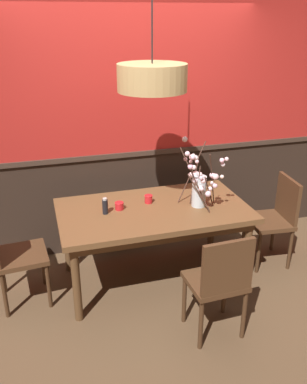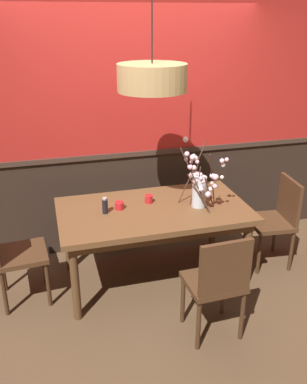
{
  "view_description": "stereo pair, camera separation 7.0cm",
  "coord_description": "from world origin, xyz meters",
  "px_view_note": "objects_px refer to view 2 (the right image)",
  "views": [
    {
      "loc": [
        -0.98,
        -3.3,
        2.39
      ],
      "look_at": [
        0.0,
        0.0,
        0.93
      ],
      "focal_mm": 38.94,
      "sensor_mm": 36.0,
      "label": 1
    },
    {
      "loc": [
        -0.91,
        -3.32,
        2.39
      ],
      "look_at": [
        0.0,
        0.0,
        0.93
      ],
      "focal_mm": 38.94,
      "sensor_mm": 36.0,
      "label": 2
    }
  ],
  "objects_px": {
    "chair_near_side_right": "(218,281)",
    "vase_with_blossoms": "(200,186)",
    "candle_holder_nearer_center": "(119,205)",
    "chair_head_west_end": "(11,248)",
    "candle_holder_nearer_edge": "(149,199)",
    "dining_table": "(154,217)",
    "condiment_bottle": "(105,206)",
    "chair_far_side_left": "(109,196)",
    "pendant_lamp": "(152,78)",
    "chair_head_east_end": "(277,216)"
  },
  "relations": [
    {
      "from": "chair_head_west_end",
      "to": "candle_holder_nearer_edge",
      "type": "height_order",
      "value": "chair_head_west_end"
    },
    {
      "from": "dining_table",
      "to": "chair_near_side_right",
      "type": "bearing_deg",
      "value": -73.61
    },
    {
      "from": "chair_far_side_left",
      "to": "candle_holder_nearer_edge",
      "type": "height_order",
      "value": "chair_far_side_left"
    },
    {
      "from": "chair_far_side_left",
      "to": "dining_table",
      "type": "bearing_deg",
      "value": -72.9
    },
    {
      "from": "candle_holder_nearer_center",
      "to": "candle_holder_nearer_edge",
      "type": "xyz_separation_m",
      "value": [
        0.29,
        0.06,
        0.0
      ]
    },
    {
      "from": "chair_head_east_end",
      "to": "pendant_lamp",
      "type": "xyz_separation_m",
      "value": [
        -1.3,
        0.01,
        1.41
      ]
    },
    {
      "from": "dining_table",
      "to": "chair_head_west_end",
      "type": "bearing_deg",
      "value": 179.61
    },
    {
      "from": "dining_table",
      "to": "chair_head_west_end",
      "type": "height_order",
      "value": "chair_head_west_end"
    },
    {
      "from": "candle_holder_nearer_center",
      "to": "chair_head_east_end",
      "type": "bearing_deg",
      "value": -3.18
    },
    {
      "from": "chair_near_side_right",
      "to": "chair_head_east_end",
      "type": "distance_m",
      "value": 1.34
    },
    {
      "from": "candle_holder_nearer_edge",
      "to": "vase_with_blossoms",
      "type": "bearing_deg",
      "value": -25.91
    },
    {
      "from": "vase_with_blossoms",
      "to": "chair_far_side_left",
      "type": "bearing_deg",
      "value": 125.57
    },
    {
      "from": "chair_near_side_right",
      "to": "condiment_bottle",
      "type": "xyz_separation_m",
      "value": [
        -0.71,
        0.91,
        0.31
      ]
    },
    {
      "from": "candle_holder_nearer_center",
      "to": "vase_with_blossoms",
      "type": "bearing_deg",
      "value": -11.15
    },
    {
      "from": "dining_table",
      "to": "pendant_lamp",
      "type": "bearing_deg",
      "value": -131.1
    },
    {
      "from": "chair_head_west_end",
      "to": "condiment_bottle",
      "type": "relative_size",
      "value": 6.47
    },
    {
      "from": "dining_table",
      "to": "candle_holder_nearer_center",
      "type": "bearing_deg",
      "value": 168.17
    },
    {
      "from": "chair_far_side_left",
      "to": "chair_head_west_end",
      "type": "bearing_deg",
      "value": -139.2
    },
    {
      "from": "vase_with_blossoms",
      "to": "dining_table",
      "type": "bearing_deg",
      "value": 169.34
    },
    {
      "from": "chair_near_side_right",
      "to": "candle_holder_nearer_edge",
      "type": "distance_m",
      "value": 1.09
    },
    {
      "from": "vase_with_blossoms",
      "to": "pendant_lamp",
      "type": "xyz_separation_m",
      "value": [
        -0.43,
        0.06,
        0.96
      ]
    },
    {
      "from": "vase_with_blossoms",
      "to": "candle_holder_nearer_center",
      "type": "distance_m",
      "value": 0.75
    },
    {
      "from": "chair_head_west_end",
      "to": "dining_table",
      "type": "bearing_deg",
      "value": -0.39
    },
    {
      "from": "candle_holder_nearer_center",
      "to": "pendant_lamp",
      "type": "relative_size",
      "value": 0.08
    },
    {
      "from": "condiment_bottle",
      "to": "pendant_lamp",
      "type": "height_order",
      "value": "pendant_lamp"
    },
    {
      "from": "vase_with_blossoms",
      "to": "candle_holder_nearer_edge",
      "type": "bearing_deg",
      "value": 154.09
    },
    {
      "from": "chair_near_side_right",
      "to": "vase_with_blossoms",
      "type": "relative_size",
      "value": 1.53
    },
    {
      "from": "chair_far_side_left",
      "to": "candle_holder_nearer_center",
      "type": "relative_size",
      "value": 11.81
    },
    {
      "from": "chair_head_east_end",
      "to": "candle_holder_nearer_edge",
      "type": "relative_size",
      "value": 11.81
    },
    {
      "from": "chair_head_west_end",
      "to": "chair_near_side_right",
      "type": "height_order",
      "value": "chair_head_west_end"
    },
    {
      "from": "candle_holder_nearer_center",
      "to": "pendant_lamp",
      "type": "bearing_deg",
      "value": -16.13
    },
    {
      "from": "chair_near_side_right",
      "to": "pendant_lamp",
      "type": "xyz_separation_m",
      "value": [
        -0.28,
        0.87,
        1.4
      ]
    },
    {
      "from": "chair_near_side_right",
      "to": "candle_holder_nearer_edge",
      "type": "height_order",
      "value": "chair_near_side_right"
    },
    {
      "from": "chair_head_east_end",
      "to": "pendant_lamp",
      "type": "relative_size",
      "value": 0.92
    },
    {
      "from": "chair_head_west_end",
      "to": "candle_holder_nearer_edge",
      "type": "relative_size",
      "value": 12.58
    },
    {
      "from": "candle_holder_nearer_center",
      "to": "candle_holder_nearer_edge",
      "type": "bearing_deg",
      "value": 12.35
    },
    {
      "from": "candle_holder_nearer_center",
      "to": "candle_holder_nearer_edge",
      "type": "relative_size",
      "value": 1.07
    },
    {
      "from": "chair_head_west_end",
      "to": "vase_with_blossoms",
      "type": "bearing_deg",
      "value": -2.93
    },
    {
      "from": "chair_head_west_end",
      "to": "candle_holder_nearer_center",
      "type": "distance_m",
      "value": 1.01
    },
    {
      "from": "chair_head_east_end",
      "to": "vase_with_blossoms",
      "type": "xyz_separation_m",
      "value": [
        -0.87,
        -0.05,
        0.45
      ]
    },
    {
      "from": "candle_holder_nearer_center",
      "to": "condiment_bottle",
      "type": "height_order",
      "value": "condiment_bottle"
    },
    {
      "from": "chair_far_side_left",
      "to": "chair_near_side_right",
      "type": "xyz_separation_m",
      "value": [
        0.53,
        -1.77,
        -0.02
      ]
    },
    {
      "from": "chair_near_side_right",
      "to": "pendant_lamp",
      "type": "distance_m",
      "value": 1.68
    },
    {
      "from": "chair_head_west_end",
      "to": "pendant_lamp",
      "type": "bearing_deg",
      "value": -1.28
    },
    {
      "from": "dining_table",
      "to": "chair_head_west_end",
      "type": "distance_m",
      "value": 1.28
    },
    {
      "from": "chair_far_side_left",
      "to": "candle_holder_nearer_edge",
      "type": "xyz_separation_m",
      "value": [
        0.26,
        -0.75,
        0.26
      ]
    },
    {
      "from": "chair_head_west_end",
      "to": "chair_near_side_right",
      "type": "relative_size",
      "value": 1.06
    },
    {
      "from": "chair_head_east_end",
      "to": "condiment_bottle",
      "type": "relative_size",
      "value": 6.08
    },
    {
      "from": "chair_near_side_right",
      "to": "candle_holder_nearer_edge",
      "type": "xyz_separation_m",
      "value": [
        -0.27,
        1.02,
        0.28
      ]
    },
    {
      "from": "dining_table",
      "to": "chair_head_east_end",
      "type": "height_order",
      "value": "chair_head_east_end"
    }
  ]
}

